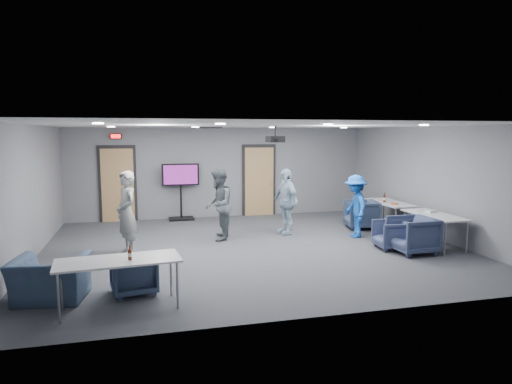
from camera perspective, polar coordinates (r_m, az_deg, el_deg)
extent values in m
plane|color=#3B3D43|center=(10.24, -0.52, -6.95)|extent=(9.00, 9.00, 0.00)
plane|color=silver|center=(9.92, -0.54, 8.34)|extent=(9.00, 9.00, 0.00)
cube|color=slate|center=(13.89, -4.47, 2.44)|extent=(9.00, 0.02, 2.70)
cube|color=slate|center=(6.22, 8.30, -3.60)|extent=(9.00, 0.02, 2.70)
cube|color=slate|center=(9.94, -26.62, -0.24)|extent=(0.02, 8.00, 2.70)
cube|color=slate|center=(11.89, 21.04, 1.16)|extent=(0.02, 8.00, 2.70)
cube|color=black|center=(13.70, -16.90, 0.94)|extent=(1.06, 0.06, 2.24)
cube|color=tan|center=(13.66, -16.90, 0.80)|extent=(0.90, 0.05, 2.10)
cylinder|color=#919499|center=(13.61, -15.43, 0.61)|extent=(0.04, 0.10, 0.04)
cube|color=black|center=(14.14, 0.36, 1.45)|extent=(1.06, 0.06, 2.24)
cube|color=tan|center=(14.10, 0.40, 1.31)|extent=(0.90, 0.05, 2.10)
cylinder|color=#919499|center=(14.15, 1.82, 1.12)|extent=(0.04, 0.10, 0.04)
cube|color=black|center=(13.59, -17.12, 6.68)|extent=(0.32, 0.06, 0.16)
cube|color=#FF0C0C|center=(13.55, -17.13, 6.68)|extent=(0.26, 0.02, 0.11)
cube|color=black|center=(12.58, -5.85, 8.01)|extent=(0.60, 0.60, 0.03)
cylinder|color=white|center=(7.86, -19.15, 8.11)|extent=(0.18, 0.18, 0.02)
cylinder|color=white|center=(11.46, -17.67, 7.78)|extent=(0.18, 0.18, 0.02)
cylinder|color=white|center=(7.96, -4.50, 8.47)|extent=(0.18, 0.18, 0.02)
cylinder|color=white|center=(11.52, -7.59, 8.05)|extent=(0.18, 0.18, 0.02)
cylinder|color=white|center=(8.53, 9.00, 8.32)|extent=(0.18, 0.18, 0.02)
cylinder|color=white|center=(11.92, 2.09, 8.08)|extent=(0.18, 0.18, 0.02)
cylinder|color=white|center=(9.50, 20.26, 7.85)|extent=(0.18, 0.18, 0.02)
cylinder|color=white|center=(12.63, 10.91, 7.91)|extent=(0.18, 0.18, 0.02)
imported|color=gray|center=(9.87, -15.88, -2.56)|extent=(0.63, 0.75, 1.76)
imported|color=#4E575E|center=(10.84, -4.73, -1.59)|extent=(0.83, 0.96, 1.70)
imported|color=#AAC6DB|center=(11.50, 3.76, -1.18)|extent=(0.65, 1.04, 1.66)
imported|color=#1A50AD|center=(11.37, 12.32, -1.75)|extent=(0.70, 1.06, 1.53)
imported|color=#35415C|center=(12.51, 13.04, -2.74)|extent=(0.98, 0.96, 0.76)
imported|color=#3A4364|center=(10.49, 16.60, -5.13)|extent=(0.76, 0.74, 0.63)
imported|color=#36405E|center=(10.23, 18.99, -5.11)|extent=(0.88, 0.86, 0.78)
imported|color=#394863|center=(7.57, -15.04, -9.91)|extent=(0.77, 0.79, 0.62)
imported|color=#3E516C|center=(7.68, -24.34, -9.88)|extent=(1.17, 1.06, 0.67)
cube|color=silver|center=(12.54, 16.36, -1.28)|extent=(0.70, 1.68, 0.03)
cylinder|color=#919499|center=(13.12, 13.61, -2.44)|extent=(0.04, 0.04, 0.70)
cylinder|color=#919499|center=(11.82, 17.05, -3.61)|extent=(0.04, 0.04, 0.70)
cylinder|color=#919499|center=(13.37, 15.65, -2.32)|extent=(0.04, 0.04, 0.70)
cylinder|color=#919499|center=(12.11, 19.23, -3.44)|extent=(0.04, 0.04, 0.70)
cube|color=silver|center=(10.97, 21.42, -2.68)|extent=(0.69, 1.66, 0.03)
cylinder|color=#919499|center=(11.50, 18.07, -3.95)|extent=(0.04, 0.04, 0.70)
cylinder|color=#919499|center=(10.29, 22.56, -5.44)|extent=(0.04, 0.04, 0.70)
cylinder|color=#919499|center=(11.79, 20.26, -3.77)|extent=(0.04, 0.04, 0.70)
cylinder|color=#919499|center=(10.61, 24.87, -5.18)|extent=(0.04, 0.04, 0.70)
cube|color=silver|center=(6.89, -16.84, -8.21)|extent=(1.80, 0.89, 0.03)
cylinder|color=#919499|center=(7.33, -10.58, -10.03)|extent=(0.04, 0.04, 0.70)
cylinder|color=#919499|center=(7.27, -23.19, -10.66)|extent=(0.04, 0.04, 0.70)
cylinder|color=#919499|center=(6.80, -9.80, -11.40)|extent=(0.04, 0.04, 0.70)
cylinder|color=#919499|center=(6.73, -23.46, -12.11)|extent=(0.04, 0.04, 0.70)
cylinder|color=#501D0D|center=(6.80, -15.49, -7.56)|extent=(0.05, 0.05, 0.15)
cylinder|color=#501D0D|center=(6.77, -15.52, -6.65)|extent=(0.02, 0.02, 0.07)
cylinder|color=beige|center=(6.80, -15.49, -7.56)|extent=(0.06, 0.06, 0.05)
cylinder|color=#501D0D|center=(12.46, 15.76, -0.83)|extent=(0.06, 0.06, 0.18)
cylinder|color=#501D0D|center=(12.44, 15.78, -0.24)|extent=(0.02, 0.02, 0.08)
cylinder|color=beige|center=(12.46, 15.76, -0.83)|extent=(0.07, 0.07, 0.06)
cube|color=#C85732|center=(12.16, 16.89, -1.40)|extent=(0.16, 0.11, 0.04)
cube|color=silver|center=(11.21, 21.04, -2.24)|extent=(0.27, 0.21, 0.05)
cube|color=black|center=(13.66, -9.31, -3.30)|extent=(0.72, 0.51, 0.06)
cylinder|color=black|center=(13.56, -9.36, -0.65)|extent=(0.06, 0.06, 1.24)
cube|color=black|center=(13.49, -9.42, 2.17)|extent=(1.08, 0.07, 0.64)
cube|color=#6D1970|center=(13.44, -9.40, 2.15)|extent=(0.98, 0.01, 0.56)
cylinder|color=black|center=(10.26, 2.44, 7.63)|extent=(0.04, 0.04, 0.22)
cube|color=black|center=(10.26, 2.43, 6.62)|extent=(0.39, 0.35, 0.14)
cylinder|color=black|center=(10.11, 2.70, 6.61)|extent=(0.08, 0.06, 0.08)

